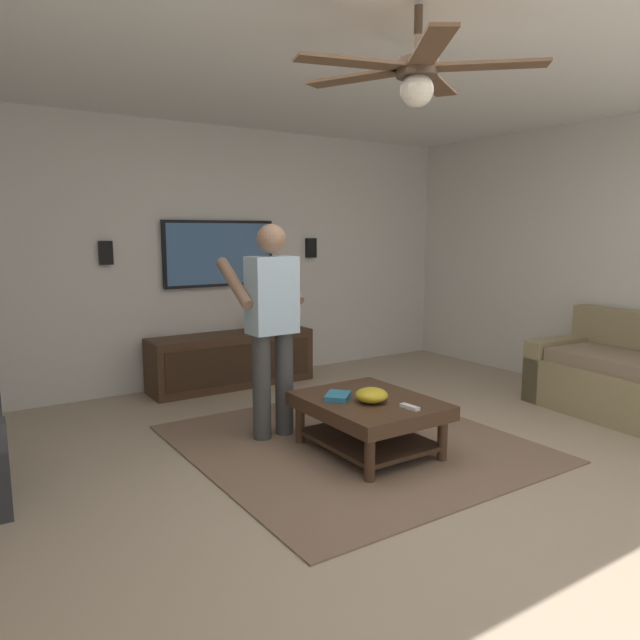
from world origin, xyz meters
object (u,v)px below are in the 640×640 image
media_console (232,360)px  wall_speaker_right (106,253)px  ceiling_fan (415,74)px  vase_round (267,320)px  bowl (371,395)px  tv (220,254)px  coffee_table (369,413)px  wall_speaker_left (311,248)px  remote_white (410,407)px  book (338,396)px  person_standing (271,318)px

media_console → wall_speaker_right: (0.25, 1.14, 1.11)m
ceiling_fan → vase_round: bearing=-15.9°
bowl → ceiling_fan: size_ratio=0.20×
tv → vase_round: tv is taller
wall_speaker_right → tv: bearing=-90.7°
tv → wall_speaker_right: size_ratio=5.50×
coffee_table → wall_speaker_left: (2.49, -1.11, 1.10)m
remote_white → ceiling_fan: ceiling_fan is taller
wall_speaker_right → media_console: bearing=-102.6°
coffee_table → book: 0.25m
media_console → remote_white: (-2.58, -0.10, 0.14)m
coffee_table → wall_speaker_left: wall_speaker_left is taller
vase_round → ceiling_fan: (-3.21, 0.91, 1.66)m
wall_speaker_left → wall_speaker_right: size_ratio=1.00×
wall_speaker_right → ceiling_fan: ceiling_fan is taller
person_standing → wall_speaker_right: (1.82, 0.75, 0.45)m
wall_speaker_left → bowl: bearing=155.9°
coffee_table → bowl: (-0.08, 0.04, 0.16)m
bowl → wall_speaker_right: bearing=23.4°
remote_white → tv: bearing=-2.5°
remote_white → book: size_ratio=0.68×
person_standing → wall_speaker_right: 2.01m
remote_white → vase_round: vase_round is taller
remote_white → wall_speaker_left: wall_speaker_left is taller
coffee_table → ceiling_fan: (-1.01, 0.55, 2.03)m
ceiling_fan → coffee_table: bearing=-28.4°
bowl → wall_speaker_left: 2.98m
book → vase_round: vase_round is taller
tv → bowl: bearing=-0.5°
coffee_table → person_standing: person_standing is taller
wall_speaker_left → wall_speaker_right: 2.27m
media_console → book: media_console is taller
media_console → vase_round: bearing=84.6°
media_console → wall_speaker_right: bearing=-102.6°
vase_round → wall_speaker_right: bearing=79.2°
tv → ceiling_fan: 3.66m
tv → bowl: size_ratio=5.28×
media_console → ceiling_fan: ceiling_fan is taller
remote_white → bowl: bearing=20.5°
tv → wall_speaker_right: bearing=-90.7°
tv → ceiling_fan: size_ratio=1.06×
tv → wall_speaker_left: (0.01, -1.13, 0.04)m
coffee_table → book: size_ratio=4.55×
bowl → ceiling_fan: 2.15m
remote_white → wall_speaker_right: (2.84, 1.24, 0.97)m
wall_speaker_right → person_standing: bearing=-157.7°
bowl → remote_white: bowl is taller
tv → book: 2.54m
wall_speaker_left → vase_round: bearing=111.3°
person_standing → remote_white: (-1.02, -0.49, -0.52)m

